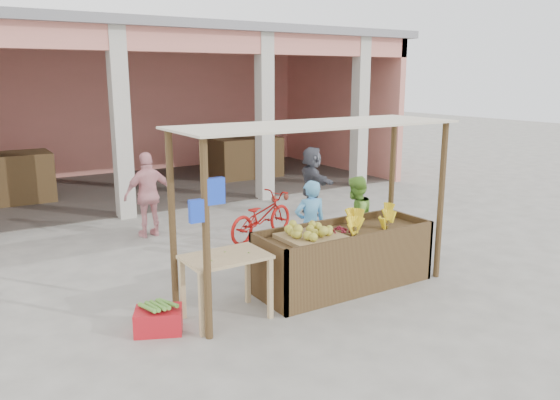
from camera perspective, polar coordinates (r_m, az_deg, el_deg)
ground at (r=7.85m, az=3.70°, el=-9.66°), size 60.00×60.00×0.00m
market_building at (r=15.42m, az=-16.07°, el=11.23°), size 14.40×6.40×4.20m
fruit_stall at (r=8.00m, az=6.68°, el=-6.23°), size 2.60×0.95×0.80m
stall_awning at (r=7.37m, az=3.56°, el=4.83°), size 4.09×1.35×2.39m
banana_heap at (r=8.20m, az=9.33°, el=-2.18°), size 1.11×0.60×0.20m
melon_tray at (r=7.52m, az=3.29°, el=-3.40°), size 0.82×0.71×0.21m
berry_heap at (r=7.77m, az=6.26°, el=-3.18°), size 0.43×0.35×0.14m
side_table at (r=6.86m, az=-5.68°, el=-6.89°), size 1.04×0.70×0.83m
papaya_pile at (r=6.78m, az=-5.72°, el=-5.02°), size 0.66×0.38×0.19m
red_crate at (r=6.84m, az=-12.57°, el=-12.18°), size 0.67×0.59×0.29m
plantain_bundle at (r=6.76m, az=-12.65°, el=-10.74°), size 0.43×0.30×0.09m
produce_sacks at (r=13.31m, az=0.01°, el=1.27°), size 0.87×0.54×0.66m
vendor_blue at (r=8.57m, az=3.17°, el=-2.32°), size 0.64×0.52×1.53m
vendor_green at (r=8.98m, az=7.86°, el=-1.79°), size 0.83×0.66×1.50m
motorcycle at (r=10.20m, az=-1.98°, el=-1.64°), size 1.13×1.83×0.90m
shopper_b at (r=10.58m, az=-13.57°, el=0.83°), size 1.05×0.60×1.73m
shopper_d at (r=11.99m, az=3.35°, el=2.21°), size 0.90×1.56×1.59m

